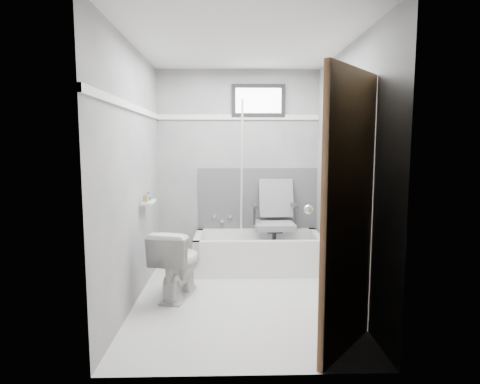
{
  "coord_description": "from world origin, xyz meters",
  "views": [
    {
      "loc": [
        -0.11,
        -3.73,
        1.49
      ],
      "look_at": [
        0.0,
        0.35,
        1.0
      ],
      "focal_mm": 30.0,
      "sensor_mm": 36.0,
      "label": 1
    }
  ],
  "objects_px": {
    "soap_bottle_a": "(146,197)",
    "office_chair": "(274,219)",
    "bathtub": "(258,252)",
    "door": "(402,222)",
    "soap_bottle_b": "(149,196)",
    "toilet": "(177,263)"
  },
  "relations": [
    {
      "from": "door",
      "to": "soap_bottle_a",
      "type": "xyz_separation_m",
      "value": [
        -1.92,
        1.53,
        -0.03
      ]
    },
    {
      "from": "office_chair",
      "to": "toilet",
      "type": "bearing_deg",
      "value": -141.24
    },
    {
      "from": "bathtub",
      "to": "soap_bottle_a",
      "type": "distance_m",
      "value": 1.55
    },
    {
      "from": "door",
      "to": "soap_bottle_b",
      "type": "relative_size",
      "value": 21.92
    },
    {
      "from": "office_chair",
      "to": "toilet",
      "type": "xyz_separation_m",
      "value": [
        -1.05,
        -0.89,
        -0.26
      ]
    },
    {
      "from": "bathtub",
      "to": "soap_bottle_a",
      "type": "bearing_deg",
      "value": -149.7
    },
    {
      "from": "soap_bottle_a",
      "to": "soap_bottle_b",
      "type": "xyz_separation_m",
      "value": [
        0.0,
        0.14,
        -0.01
      ]
    },
    {
      "from": "bathtub",
      "to": "door",
      "type": "distance_m",
      "value": 2.46
    },
    {
      "from": "door",
      "to": "soap_bottle_b",
      "type": "height_order",
      "value": "door"
    },
    {
      "from": "soap_bottle_b",
      "to": "bathtub",
      "type": "bearing_deg",
      "value": 24.92
    },
    {
      "from": "bathtub",
      "to": "office_chair",
      "type": "height_order",
      "value": "office_chair"
    },
    {
      "from": "toilet",
      "to": "soap_bottle_a",
      "type": "relative_size",
      "value": 7.03
    },
    {
      "from": "door",
      "to": "soap_bottle_a",
      "type": "distance_m",
      "value": 2.45
    },
    {
      "from": "office_chair",
      "to": "toilet",
      "type": "distance_m",
      "value": 1.4
    },
    {
      "from": "office_chair",
      "to": "soap_bottle_b",
      "type": "relative_size",
      "value": 10.36
    },
    {
      "from": "toilet",
      "to": "soap_bottle_a",
      "type": "xyz_separation_m",
      "value": [
        -0.32,
        0.15,
        0.63
      ]
    },
    {
      "from": "office_chair",
      "to": "door",
      "type": "height_order",
      "value": "door"
    },
    {
      "from": "soap_bottle_a",
      "to": "office_chair",
      "type": "bearing_deg",
      "value": 28.2
    },
    {
      "from": "soap_bottle_b",
      "to": "office_chair",
      "type": "bearing_deg",
      "value": 23.45
    },
    {
      "from": "bathtub",
      "to": "soap_bottle_b",
      "type": "bearing_deg",
      "value": -155.08
    },
    {
      "from": "soap_bottle_a",
      "to": "soap_bottle_b",
      "type": "bearing_deg",
      "value": 90.0
    },
    {
      "from": "bathtub",
      "to": "soap_bottle_b",
      "type": "xyz_separation_m",
      "value": [
        -1.17,
        -0.54,
        0.75
      ]
    }
  ]
}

